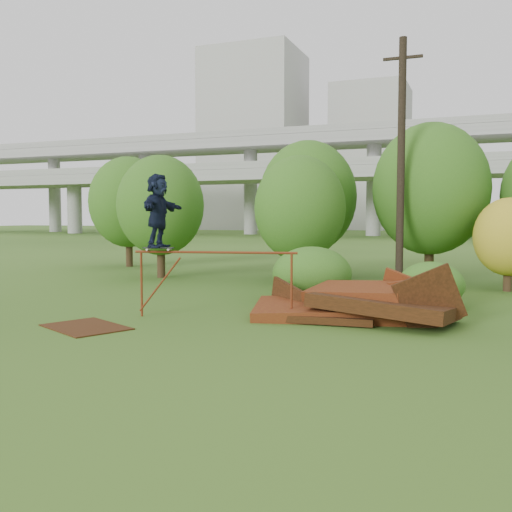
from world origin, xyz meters
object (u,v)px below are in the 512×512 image
at_px(skater, 158,211).
at_px(utility_pole, 401,162).
at_px(scrap_pile, 354,305).
at_px(flat_plate, 86,327).

height_order(skater, utility_pole, utility_pole).
distance_m(scrap_pile, flat_plate, 6.68).
relative_size(scrap_pile, utility_pole, 0.62).
relative_size(scrap_pile, flat_plate, 2.75).
bearing_deg(flat_plate, scrap_pile, 31.42).
relative_size(skater, flat_plate, 0.95).
relative_size(skater, utility_pole, 0.21).
bearing_deg(utility_pole, flat_plate, -119.47).
bearing_deg(skater, scrap_pile, -74.86).
relative_size(scrap_pile, skater, 2.91).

